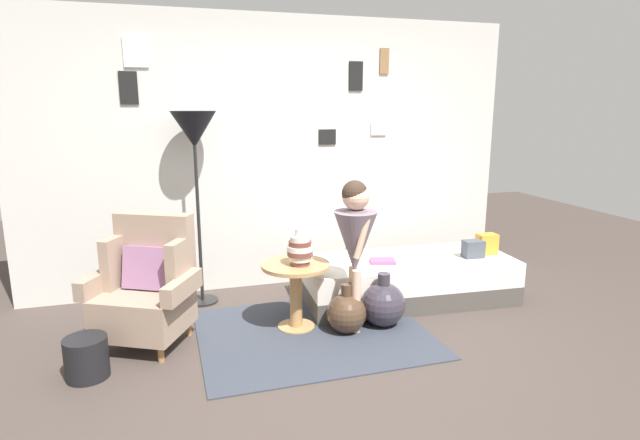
{
  "coord_description": "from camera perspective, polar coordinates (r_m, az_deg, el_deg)",
  "views": [
    {
      "loc": [
        -1.06,
        -3.02,
        1.78
      ],
      "look_at": [
        0.15,
        0.95,
        0.85
      ],
      "focal_mm": 29.11,
      "sensor_mm": 36.0,
      "label": 1
    }
  ],
  "objects": [
    {
      "name": "ground_plane",
      "position": [
        3.66,
        2.19,
        -16.46
      ],
      "size": [
        12.0,
        12.0,
        0.0
      ],
      "primitive_type": "plane",
      "color": "#423833"
    },
    {
      "name": "gallery_wall",
      "position": [
        5.1,
        -4.94,
        7.22
      ],
      "size": [
        4.8,
        0.12,
        2.6
      ],
      "color": "beige",
      "rests_on": "ground"
    },
    {
      "name": "rug",
      "position": [
        4.21,
        -0.75,
        -12.33
      ],
      "size": [
        1.77,
        1.45,
        0.01
      ],
      "primitive_type": "cube",
      "color": "#333842",
      "rests_on": "ground"
    },
    {
      "name": "armchair",
      "position": [
        4.13,
        -18.48,
        -6.97
      ],
      "size": [
        0.9,
        0.82,
        0.97
      ],
      "color": "#9E7042",
      "rests_on": "ground"
    },
    {
      "name": "daybed",
      "position": [
        4.89,
        9.62,
        -6.42
      ],
      "size": [
        1.95,
        0.91,
        0.4
      ],
      "color": "#4C4742",
      "rests_on": "ground"
    },
    {
      "name": "pillow_head",
      "position": [
        5.12,
        17.86,
        -2.53
      ],
      "size": [
        0.19,
        0.13,
        0.19
      ],
      "primitive_type": "cube",
      "rotation": [
        0.0,
        0.0,
        -0.03
      ],
      "color": "orange",
      "rests_on": "daybed"
    },
    {
      "name": "pillow_mid",
      "position": [
        4.97,
        16.49,
        -3.07
      ],
      "size": [
        0.19,
        0.13,
        0.16
      ],
      "primitive_type": "cube",
      "rotation": [
        0.0,
        0.0,
        -0.05
      ],
      "color": "#474C56",
      "rests_on": "daybed"
    },
    {
      "name": "side_table",
      "position": [
        4.17,
        -2.68,
        -6.87
      ],
      "size": [
        0.55,
        0.55,
        0.55
      ],
      "color": "tan",
      "rests_on": "ground"
    },
    {
      "name": "vase_striped",
      "position": [
        4.05,
        -2.21,
        -3.28
      ],
      "size": [
        0.2,
        0.2,
        0.29
      ],
      "color": "brown",
      "rests_on": "side_table"
    },
    {
      "name": "floor_lamp",
      "position": [
        4.64,
        -13.65,
        8.78
      ],
      "size": [
        0.39,
        0.39,
        1.72
      ],
      "color": "black",
      "rests_on": "ground"
    },
    {
      "name": "person_child",
      "position": [
        4.02,
        3.89,
        -1.7
      ],
      "size": [
        0.34,
        0.34,
        1.22
      ],
      "color": "#D8AD8E",
      "rests_on": "ground"
    },
    {
      "name": "book_on_daybed",
      "position": [
        4.66,
        6.9,
        -4.5
      ],
      "size": [
        0.26,
        0.22,
        0.03
      ],
      "primitive_type": "cube",
      "rotation": [
        0.0,
        0.0,
        -0.3
      ],
      "color": "#B4527F",
      "rests_on": "daybed"
    },
    {
      "name": "demijohn_near",
      "position": [
        4.18,
        2.93,
        -10.16
      ],
      "size": [
        0.32,
        0.32,
        0.4
      ],
      "color": "#473323",
      "rests_on": "ground"
    },
    {
      "name": "demijohn_far",
      "position": [
        4.31,
        6.95,
        -9.16
      ],
      "size": [
        0.36,
        0.36,
        0.45
      ],
      "color": "#332D38",
      "rests_on": "ground"
    },
    {
      "name": "magazine_basket",
      "position": [
        3.87,
        -24.28,
        -13.63
      ],
      "size": [
        0.28,
        0.28,
        0.28
      ],
      "primitive_type": "cylinder",
      "color": "black",
      "rests_on": "ground"
    }
  ]
}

